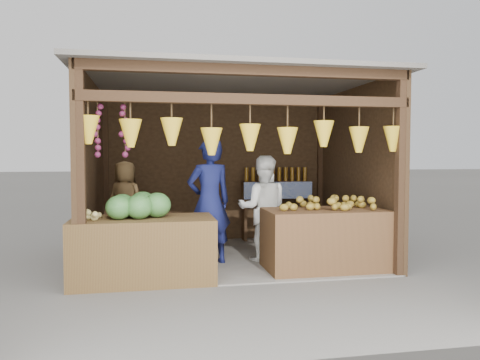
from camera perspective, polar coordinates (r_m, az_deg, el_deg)
name	(u,v)px	position (r m, az deg, el deg)	size (l,w,h in m)	color
ground	(231,258)	(7.13, -1.14, -9.46)	(80.00, 80.00, 0.00)	#514F49
stall_structure	(229,147)	(6.92, -1.37, 4.05)	(4.30, 3.30, 2.66)	slate
back_shelf	(276,192)	(8.47, 4.43, -1.51)	(1.25, 0.32, 1.32)	#382314
counter_left	(143,250)	(5.89, -11.69, -8.31)	(1.71, 0.85, 0.78)	#51361B
counter_right	(325,240)	(6.42, 10.30, -7.18)	(1.60, 0.85, 0.82)	#4B3019
stool	(126,251)	(7.00, -13.74, -8.43)	(0.34, 0.34, 0.32)	black
man_standing	(209,202)	(6.57, -3.77, -2.70)	(0.65, 0.42, 1.77)	#151A4F
woman_standing	(263,208)	(6.83, 2.82, -3.47)	(0.75, 0.58, 1.54)	white
vendor_seated	(125,201)	(6.89, -13.82, -2.47)	(0.56, 0.36, 1.14)	#513B20
melon_pile	(138,205)	(5.85, -12.35, -2.95)	(1.00, 0.50, 0.32)	#134817
tanfruit_pile	(87,215)	(5.80, -18.12, -4.02)	(0.34, 0.40, 0.13)	#A4914C
mango_pile	(324,201)	(6.37, 10.23, -2.54)	(1.40, 0.64, 0.22)	#B85918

